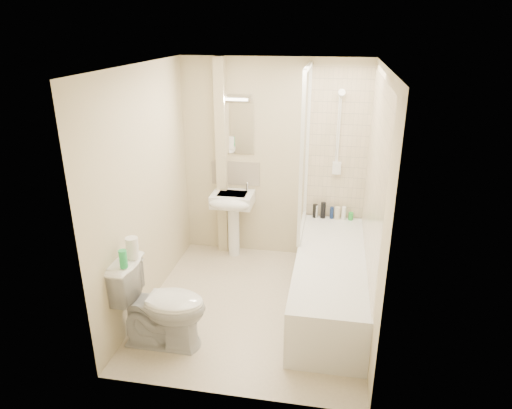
# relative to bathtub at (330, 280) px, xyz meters

# --- Properties ---
(floor) EXTENTS (2.50, 2.50, 0.00)m
(floor) POSITION_rel_bathtub_xyz_m (-0.75, -0.17, -0.29)
(floor) COLOR beige
(floor) RESTS_ON ground
(wall_back) EXTENTS (2.20, 0.02, 2.40)m
(wall_back) POSITION_rel_bathtub_xyz_m (-0.75, 1.08, 0.91)
(wall_back) COLOR beige
(wall_back) RESTS_ON ground
(wall_left) EXTENTS (0.02, 2.50, 2.40)m
(wall_left) POSITION_rel_bathtub_xyz_m (-1.85, -0.17, 0.91)
(wall_left) COLOR beige
(wall_left) RESTS_ON ground
(wall_right) EXTENTS (0.02, 2.50, 2.40)m
(wall_right) POSITION_rel_bathtub_xyz_m (0.35, -0.17, 0.91)
(wall_right) COLOR beige
(wall_right) RESTS_ON ground
(ceiling) EXTENTS (2.20, 2.50, 0.02)m
(ceiling) POSITION_rel_bathtub_xyz_m (-0.75, -0.17, 2.11)
(ceiling) COLOR white
(ceiling) RESTS_ON wall_back
(tile_back) EXTENTS (0.70, 0.01, 1.75)m
(tile_back) POSITION_rel_bathtub_xyz_m (0.00, 1.07, 1.14)
(tile_back) COLOR beige
(tile_back) RESTS_ON wall_back
(tile_right) EXTENTS (0.01, 2.10, 1.75)m
(tile_right) POSITION_rel_bathtub_xyz_m (0.34, 0.00, 1.14)
(tile_right) COLOR beige
(tile_right) RESTS_ON wall_right
(pipe_boxing) EXTENTS (0.12, 0.12, 2.40)m
(pipe_boxing) POSITION_rel_bathtub_xyz_m (-1.37, 1.02, 0.91)
(pipe_boxing) COLOR beige
(pipe_boxing) RESTS_ON ground
(splashback) EXTENTS (0.60, 0.02, 0.30)m
(splashback) POSITION_rel_bathtub_xyz_m (-1.21, 1.07, 0.74)
(splashback) COLOR beige
(splashback) RESTS_ON wall_back
(mirror) EXTENTS (0.46, 0.01, 0.60)m
(mirror) POSITION_rel_bathtub_xyz_m (-1.21, 1.07, 1.29)
(mirror) COLOR white
(mirror) RESTS_ON wall_back
(strip_light) EXTENTS (0.42, 0.07, 0.07)m
(strip_light) POSITION_rel_bathtub_xyz_m (-1.21, 1.05, 1.66)
(strip_light) COLOR silver
(strip_light) RESTS_ON wall_back
(bathtub) EXTENTS (0.70, 2.10, 0.55)m
(bathtub) POSITION_rel_bathtub_xyz_m (0.00, 0.00, 0.00)
(bathtub) COLOR white
(bathtub) RESTS_ON ground
(shower_screen) EXTENTS (0.04, 0.92, 1.80)m
(shower_screen) POSITION_rel_bathtub_xyz_m (-0.35, 0.63, 1.16)
(shower_screen) COLOR white
(shower_screen) RESTS_ON bathtub
(shower_fixture) EXTENTS (0.10, 0.16, 0.99)m
(shower_fixture) POSITION_rel_bathtub_xyz_m (-0.00, 1.03, 1.26)
(shower_fixture) COLOR white
(shower_fixture) RESTS_ON wall_back
(pedestal_sink) EXTENTS (0.49, 0.46, 0.95)m
(pedestal_sink) POSITION_rel_bathtub_xyz_m (-1.21, 0.85, 0.38)
(pedestal_sink) COLOR white
(pedestal_sink) RESTS_ON ground
(bottle_black_a) EXTENTS (0.06, 0.06, 0.17)m
(bottle_black_a) POSITION_rel_bathtub_xyz_m (-0.22, 0.99, 0.34)
(bottle_black_a) COLOR black
(bottle_black_a) RESTS_ON bathtub
(bottle_white_a) EXTENTS (0.05, 0.05, 0.16)m
(bottle_white_a) POSITION_rel_bathtub_xyz_m (-0.21, 0.99, 0.34)
(bottle_white_a) COLOR silver
(bottle_white_a) RESTS_ON bathtub
(bottle_black_b) EXTENTS (0.06, 0.06, 0.20)m
(bottle_black_b) POSITION_rel_bathtub_xyz_m (-0.13, 0.99, 0.36)
(bottle_black_b) COLOR black
(bottle_black_b) RESTS_ON bathtub
(bottle_blue) EXTENTS (0.04, 0.04, 0.15)m
(bottle_blue) POSITION_rel_bathtub_xyz_m (-0.02, 0.99, 0.33)
(bottle_blue) COLOR navy
(bottle_blue) RESTS_ON bathtub
(bottle_cream) EXTENTS (0.06, 0.06, 0.15)m
(bottle_cream) POSITION_rel_bathtub_xyz_m (0.04, 0.99, 0.34)
(bottle_cream) COLOR beige
(bottle_cream) RESTS_ON bathtub
(bottle_white_b) EXTENTS (0.05, 0.05, 0.16)m
(bottle_white_b) POSITION_rel_bathtub_xyz_m (0.12, 0.99, 0.34)
(bottle_white_b) COLOR white
(bottle_white_b) RESTS_ON bathtub
(bottle_green) EXTENTS (0.06, 0.06, 0.09)m
(bottle_green) POSITION_rel_bathtub_xyz_m (0.20, 0.99, 0.31)
(bottle_green) COLOR green
(bottle_green) RESTS_ON bathtub
(toilet) EXTENTS (0.47, 0.81, 0.83)m
(toilet) POSITION_rel_bathtub_xyz_m (-1.47, -0.89, 0.12)
(toilet) COLOR white
(toilet) RESTS_ON ground
(toilet_roll_lower) EXTENTS (0.11, 0.11, 0.10)m
(toilet_roll_lower) POSITION_rel_bathtub_xyz_m (-1.72, -0.84, 0.58)
(toilet_roll_lower) COLOR white
(toilet_roll_lower) RESTS_ON toilet
(toilet_roll_upper) EXTENTS (0.11, 0.11, 0.10)m
(toilet_roll_upper) POSITION_rel_bathtub_xyz_m (-1.71, -0.84, 0.68)
(toilet_roll_upper) COLOR white
(toilet_roll_upper) RESTS_ON toilet_roll_lower
(green_bottle) EXTENTS (0.07, 0.07, 0.16)m
(green_bottle) POSITION_rel_bathtub_xyz_m (-1.72, -1.01, 0.62)
(green_bottle) COLOR green
(green_bottle) RESTS_ON toilet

